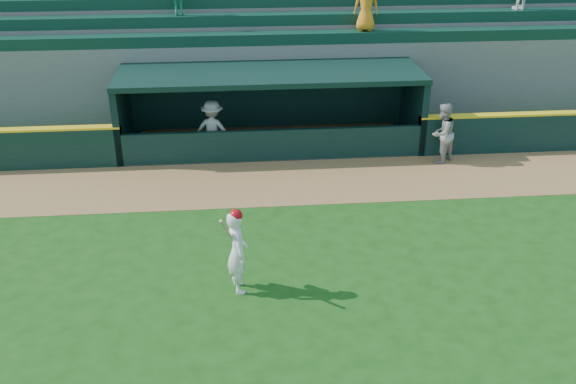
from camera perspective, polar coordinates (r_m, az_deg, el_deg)
ground at (r=13.97m, az=0.60°, el=-7.68°), size 120.00×120.00×0.00m
warning_track at (r=18.23m, az=-0.94°, el=0.87°), size 40.00×3.00×0.01m
dugout_player_front at (r=19.80m, az=13.55°, el=5.10°), size 1.13×1.10×1.84m
dugout_player_inside at (r=19.71m, az=-6.69°, el=5.53°), size 1.31×0.95×1.82m
dugout at (r=20.62m, az=-1.62°, el=7.95°), size 9.40×2.80×2.46m
stands at (r=24.75m, az=-2.31°, el=13.50°), size 34.50×6.25×7.52m
batter_at_plate at (r=13.17m, az=-4.53°, el=-5.20°), size 0.61×0.81×1.90m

